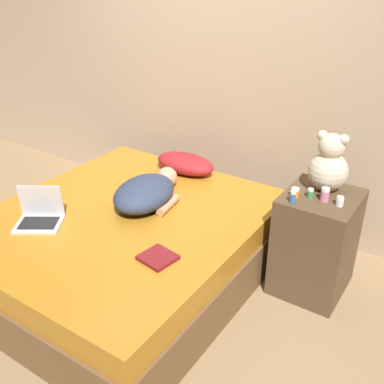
{
  "coord_description": "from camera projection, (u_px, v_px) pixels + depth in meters",
  "views": [
    {
      "loc": [
        1.83,
        -1.92,
        2.01
      ],
      "look_at": [
        0.4,
        0.24,
        0.67
      ],
      "focal_mm": 42.0,
      "sensor_mm": 36.0,
      "label": 1
    }
  ],
  "objects": [
    {
      "name": "teddy_bear",
      "position": [
        329.0,
        165.0,
        2.8
      ],
      "size": [
        0.25,
        0.25,
        0.39
      ],
      "color": "beige",
      "rests_on": "nightstand"
    },
    {
      "name": "pillow",
      "position": [
        185.0,
        163.0,
        3.59
      ],
      "size": [
        0.51,
        0.27,
        0.15
      ],
      "color": "maroon",
      "rests_on": "bed"
    },
    {
      "name": "nightstand",
      "position": [
        315.0,
        243.0,
        2.96
      ],
      "size": [
        0.45,
        0.5,
        0.71
      ],
      "color": "brown",
      "rests_on": "ground_plane"
    },
    {
      "name": "person_lying",
      "position": [
        147.0,
        192.0,
        3.11
      ],
      "size": [
        0.45,
        0.69,
        0.19
      ],
      "rotation": [
        0.0,
        0.0,
        0.15
      ],
      "color": "#2D3851",
      "rests_on": "bed"
    },
    {
      "name": "bed",
      "position": [
        125.0,
        245.0,
        3.14
      ],
      "size": [
        1.72,
        1.93,
        0.49
      ],
      "color": "brown",
      "rests_on": "ground_plane"
    },
    {
      "name": "bottle_orange",
      "position": [
        295.0,
        193.0,
        2.77
      ],
      "size": [
        0.05,
        0.05,
        0.06
      ],
      "color": "orange",
      "rests_on": "nightstand"
    },
    {
      "name": "bottle_white",
      "position": [
        340.0,
        201.0,
        2.67
      ],
      "size": [
        0.05,
        0.05,
        0.06
      ],
      "color": "white",
      "rests_on": "nightstand"
    },
    {
      "name": "bottle_green",
      "position": [
        310.0,
        193.0,
        2.77
      ],
      "size": [
        0.04,
        0.04,
        0.06
      ],
      "color": "#3D8E4C",
      "rests_on": "nightstand"
    },
    {
      "name": "bottle_pink",
      "position": [
        325.0,
        195.0,
        2.72
      ],
      "size": [
        0.05,
        0.05,
        0.09
      ],
      "color": "pink",
      "rests_on": "nightstand"
    },
    {
      "name": "book",
      "position": [
        158.0,
        258.0,
        2.56
      ],
      "size": [
        0.21,
        0.21,
        0.02
      ],
      "rotation": [
        0.0,
        0.0,
        -0.16
      ],
      "color": "maroon",
      "rests_on": "bed"
    },
    {
      "name": "bottle_blue",
      "position": [
        293.0,
        197.0,
        2.71
      ],
      "size": [
        0.04,
        0.04,
        0.07
      ],
      "color": "#3866B2",
      "rests_on": "nightstand"
    },
    {
      "name": "laptop",
      "position": [
        40.0,
        215.0,
        2.91
      ],
      "size": [
        0.36,
        0.35,
        0.24
      ],
      "rotation": [
        0.0,
        0.0,
        0.58
      ],
      "color": "silver",
      "rests_on": "bed"
    },
    {
      "name": "wall_back",
      "position": [
        220.0,
        61.0,
        3.57
      ],
      "size": [
        8.0,
        0.06,
        2.6
      ],
      "color": "tan",
      "rests_on": "ground_plane"
    },
    {
      "name": "ground_plane",
      "position": [
        128.0,
        273.0,
        3.25
      ],
      "size": [
        12.0,
        12.0,
        0.0
      ],
      "primitive_type": "plane",
      "color": "#937551"
    }
  ]
}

